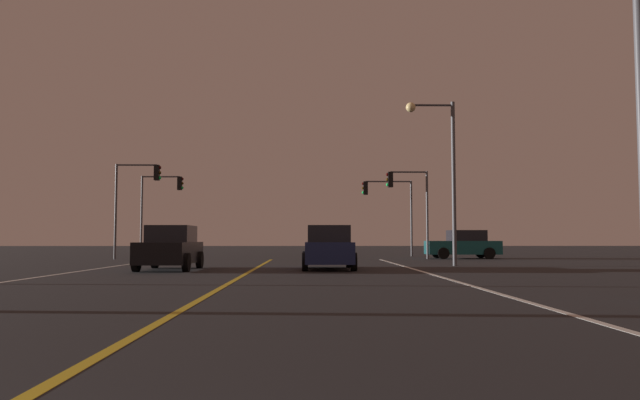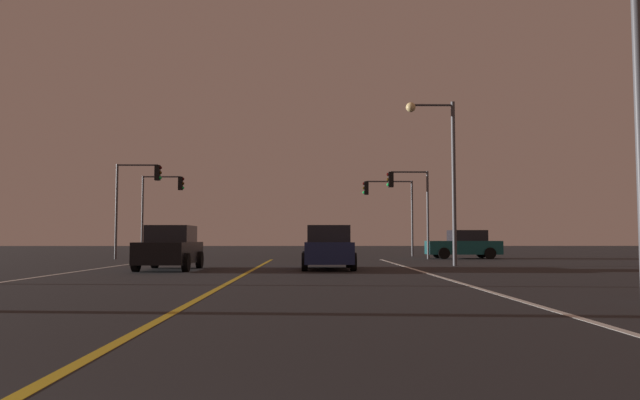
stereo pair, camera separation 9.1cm
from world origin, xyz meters
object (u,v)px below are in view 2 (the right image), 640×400
(car_ahead_far, at_px, (328,248))
(street_lamp_right_near, at_px, (616,31))
(traffic_light_far_right, at_px, (388,200))
(traffic_light_near_left, at_px, (138,189))
(traffic_light_far_left, at_px, (162,197))
(street_lamp_right_far, at_px, (442,160))
(car_crossing_side, at_px, (464,245))
(traffic_light_near_right, at_px, (408,194))
(car_oncoming, at_px, (170,248))

(car_ahead_far, height_order, street_lamp_right_near, street_lamp_right_near)
(traffic_light_far_right, bearing_deg, street_lamp_right_near, 91.37)
(traffic_light_near_left, relative_size, traffic_light_far_left, 1.02)
(traffic_light_far_right, height_order, street_lamp_right_far, street_lamp_right_far)
(car_crossing_side, relative_size, traffic_light_far_right, 0.84)
(traffic_light_near_right, bearing_deg, street_lamp_right_near, 90.49)
(traffic_light_near_right, distance_m, traffic_light_far_left, 16.66)
(traffic_light_near_right, xyz_separation_m, traffic_light_near_left, (-15.83, 0.00, 0.27))
(car_crossing_side, relative_size, traffic_light_near_right, 0.83)
(street_lamp_right_near, height_order, street_lamp_right_far, street_lamp_right_near)
(car_ahead_far, xyz_separation_m, car_oncoming, (-6.08, -0.26, 0.00))
(traffic_light_near_left, bearing_deg, traffic_light_near_right, -0.00)
(street_lamp_right_far, bearing_deg, street_lamp_right_near, 90.46)
(street_lamp_right_near, bearing_deg, traffic_light_near_left, -56.37)
(car_oncoming, xyz_separation_m, street_lamp_right_near, (11.34, -12.05, 4.40))
(traffic_light_near_left, distance_m, traffic_light_far_right, 16.29)
(car_crossing_side, height_order, traffic_light_near_right, traffic_light_near_right)
(traffic_light_near_left, distance_m, street_lamp_right_far, 18.24)
(car_crossing_side, distance_m, street_lamp_right_near, 25.52)
(car_oncoming, height_order, street_lamp_right_far, street_lamp_right_far)
(traffic_light_far_right, bearing_deg, car_oncoming, 58.81)
(car_ahead_far, distance_m, traffic_light_far_right, 18.14)
(car_oncoming, distance_m, street_lamp_right_far, 12.28)
(car_crossing_side, height_order, car_oncoming, same)
(traffic_light_near_right, bearing_deg, car_crossing_side, -166.81)
(traffic_light_near_right, relative_size, traffic_light_far_left, 0.95)
(car_crossing_side, bearing_deg, traffic_light_near_right, 13.19)
(car_crossing_side, height_order, street_lamp_right_near, street_lamp_right_near)
(car_ahead_far, height_order, street_lamp_right_far, street_lamp_right_far)
(traffic_light_near_right, height_order, traffic_light_far_right, traffic_light_near_right)
(car_crossing_side, bearing_deg, car_ahead_far, 55.94)
(traffic_light_near_right, relative_size, street_lamp_right_far, 0.71)
(traffic_light_far_left, xyz_separation_m, street_lamp_right_far, (15.81, -14.39, 0.67))
(traffic_light_far_right, distance_m, street_lamp_right_near, 29.65)
(traffic_light_near_right, height_order, street_lamp_right_near, street_lamp_right_near)
(car_ahead_far, height_order, traffic_light_near_right, traffic_light_near_right)
(car_ahead_far, bearing_deg, car_oncoming, 92.49)
(car_crossing_side, height_order, street_lamp_right_far, street_lamp_right_far)
(car_crossing_side, distance_m, traffic_light_far_right, 6.85)
(car_oncoming, bearing_deg, street_lamp_right_far, 105.79)
(car_oncoming, height_order, street_lamp_right_near, street_lamp_right_near)
(car_ahead_far, relative_size, car_crossing_side, 1.00)
(traffic_light_far_right, xyz_separation_m, street_lamp_right_far, (0.59, -14.39, 0.85))
(street_lamp_right_near, bearing_deg, traffic_light_far_left, -61.72)
(car_oncoming, bearing_deg, street_lamp_right_near, 43.25)
(car_oncoming, distance_m, traffic_light_near_right, 16.68)
(traffic_light_near_left, height_order, traffic_light_far_right, traffic_light_near_left)
(street_lamp_right_near, bearing_deg, traffic_light_far_right, -88.63)
(car_ahead_far, height_order, car_crossing_side, same)
(traffic_light_near_left, height_order, street_lamp_right_far, street_lamp_right_far)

